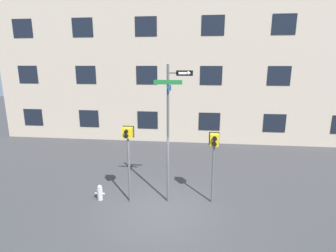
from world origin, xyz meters
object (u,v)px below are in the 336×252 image
at_px(pedestrian_signal_right, 214,149).
at_px(pedestrian_signal_left, 128,144).
at_px(fire_hydrant, 100,193).
at_px(street_sign_pole, 170,125).

bearing_deg(pedestrian_signal_right, pedestrian_signal_left, -174.36).
xyz_separation_m(pedestrian_signal_left, fire_hydrant, (-1.16, -0.01, -1.97)).
xyz_separation_m(street_sign_pole, pedestrian_signal_left, (-1.48, -0.18, -0.69)).
bearing_deg(fire_hydrant, pedestrian_signal_right, 4.17).
height_order(street_sign_pole, pedestrian_signal_right, street_sign_pole).
height_order(pedestrian_signal_left, pedestrian_signal_right, pedestrian_signal_left).
relative_size(pedestrian_signal_left, pedestrian_signal_right, 1.08).
xyz_separation_m(street_sign_pole, pedestrian_signal_right, (1.57, 0.12, -0.85)).
bearing_deg(pedestrian_signal_left, fire_hydrant, -179.71).
bearing_deg(street_sign_pole, pedestrian_signal_left, -173.16).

